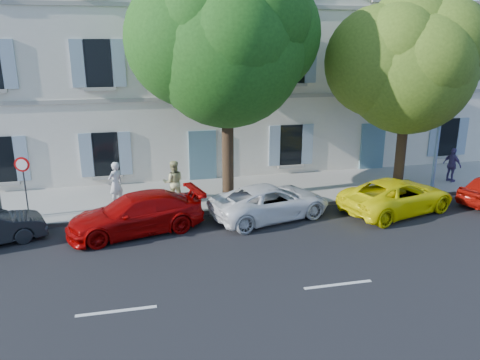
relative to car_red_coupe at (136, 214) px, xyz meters
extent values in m
plane|color=black|center=(5.41, -1.08, -0.69)|extent=(90.00, 90.00, 0.00)
cube|color=#A09E96|center=(5.41, 3.37, -0.62)|extent=(36.00, 4.50, 0.15)
cube|color=#9E998E|center=(5.41, 1.20, -0.61)|extent=(36.00, 0.16, 0.16)
cube|color=silver|center=(5.41, 9.12, 5.31)|extent=(28.00, 7.00, 12.00)
imported|color=#9E0504|center=(0.00, 0.00, 0.00)|extent=(5.09, 2.99, 1.38)
imported|color=white|center=(5.02, 0.31, -0.04)|extent=(5.06, 3.27, 1.30)
imported|color=#FFF20A|center=(10.08, -0.20, -0.03)|extent=(5.23, 3.47, 1.33)
cylinder|color=#3A2819|center=(3.81, 2.46, 1.36)|extent=(0.48, 0.48, 3.80)
ellipsoid|color=#246219|center=(3.81, 2.46, 5.54)|extent=(6.08, 6.08, 6.69)
cylinder|color=#3A2819|center=(11.26, 1.74, 1.09)|extent=(0.43, 0.43, 3.27)
ellipsoid|color=#577B1F|center=(11.26, 1.74, 4.72)|extent=(5.31, 5.31, 5.84)
cylinder|color=#383A3D|center=(-3.90, 1.85, 0.46)|extent=(0.05, 0.05, 2.01)
cylinder|color=red|center=(-3.90, 1.82, 1.56)|extent=(0.54, 0.14, 0.55)
cylinder|color=#7293BF|center=(13.06, 1.83, 3.39)|extent=(0.16, 0.16, 7.85)
cylinder|color=#7293BF|center=(13.06, 1.14, 7.31)|extent=(0.37, 1.37, 0.10)
cube|color=#383A3D|center=(13.06, 0.46, 7.17)|extent=(0.33, 0.48, 0.18)
imported|color=silver|center=(-0.73, 2.64, 0.36)|extent=(0.78, 0.75, 1.80)
imported|color=#CBC882|center=(1.55, 2.44, 0.34)|extent=(0.87, 0.68, 1.77)
imported|color=#52447D|center=(14.53, 2.55, 0.26)|extent=(0.65, 1.01, 1.60)
camera|label=1|loc=(0.14, -15.83, 5.85)|focal=35.00mm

